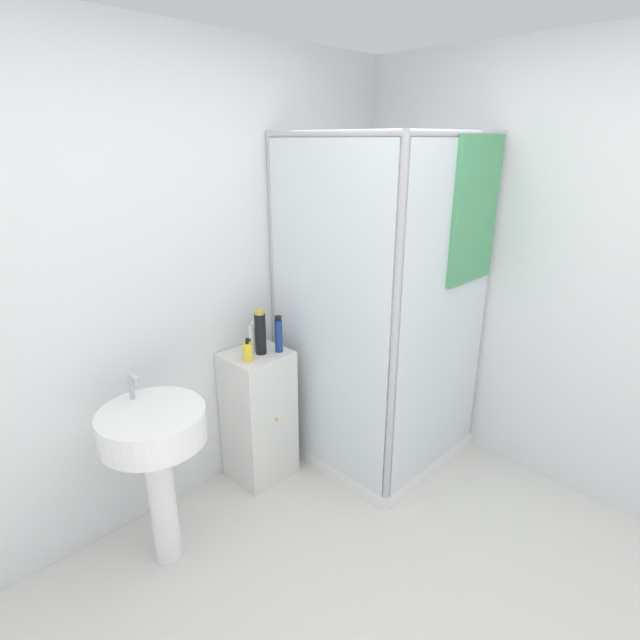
% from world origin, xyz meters
% --- Properties ---
extents(wall_back, '(6.40, 0.06, 2.50)m').
position_xyz_m(wall_back, '(0.00, 1.70, 1.25)').
color(wall_back, silver).
rests_on(wall_back, ground_plane).
extents(wall_right, '(0.06, 6.40, 2.50)m').
position_xyz_m(wall_right, '(1.70, 0.00, 1.25)').
color(wall_right, silver).
rests_on(wall_right, ground_plane).
extents(shower_enclosure, '(0.95, 0.98, 2.03)m').
position_xyz_m(shower_enclosure, '(1.14, 1.10, 0.56)').
color(shower_enclosure, white).
rests_on(shower_enclosure, ground_plane).
extents(vanity_cabinet, '(0.36, 0.34, 0.82)m').
position_xyz_m(vanity_cabinet, '(0.46, 1.50, 0.41)').
color(vanity_cabinet, silver).
rests_on(vanity_cabinet, ground_plane).
extents(sink, '(0.48, 0.48, 0.96)m').
position_xyz_m(sink, '(-0.30, 1.31, 0.66)').
color(sink, white).
rests_on(sink, ground_plane).
extents(soap_dispenser, '(0.05, 0.06, 0.14)m').
position_xyz_m(soap_dispenser, '(0.36, 1.45, 0.88)').
color(soap_dispenser, yellow).
rests_on(soap_dispenser, vanity_cabinet).
extents(shampoo_bottle_tall_black, '(0.06, 0.06, 0.26)m').
position_xyz_m(shampoo_bottle_tall_black, '(0.48, 1.48, 0.95)').
color(shampoo_bottle_tall_black, black).
rests_on(shampoo_bottle_tall_black, vanity_cabinet).
extents(shampoo_bottle_blue, '(0.04, 0.04, 0.22)m').
position_xyz_m(shampoo_bottle_blue, '(0.57, 1.43, 0.93)').
color(shampoo_bottle_blue, navy).
rests_on(shampoo_bottle_blue, vanity_cabinet).
extents(lotion_bottle_white, '(0.05, 0.05, 0.18)m').
position_xyz_m(lotion_bottle_white, '(0.48, 1.55, 0.90)').
color(lotion_bottle_white, white).
rests_on(lotion_bottle_white, vanity_cabinet).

